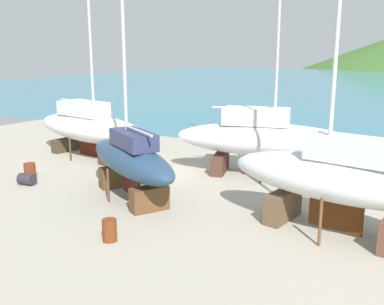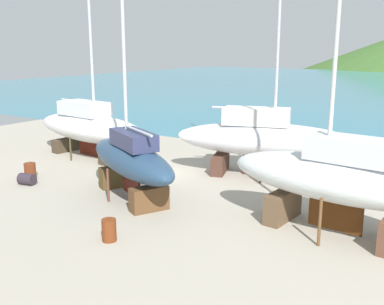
% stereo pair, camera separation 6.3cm
% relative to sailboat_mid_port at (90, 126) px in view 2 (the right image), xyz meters
% --- Properties ---
extents(ground_plane, '(45.82, 45.82, 0.00)m').
position_rel_sailboat_mid_port_xyz_m(ground_plane, '(6.95, -3.15, -2.03)').
color(ground_plane, '#A9A190').
extents(sailboat_mid_port, '(10.46, 4.05, 16.55)m').
position_rel_sailboat_mid_port_xyz_m(sailboat_mid_port, '(0.00, 0.00, 0.00)').
color(sailboat_mid_port, '#423426').
rests_on(sailboat_mid_port, ground).
extents(sailboat_small_center, '(9.35, 3.56, 13.36)m').
position_rel_sailboat_mid_port_xyz_m(sailboat_small_center, '(17.77, -3.85, 0.23)').
color(sailboat_small_center, brown).
rests_on(sailboat_small_center, ground).
extents(sailboat_large_starboard, '(10.63, 5.85, 18.17)m').
position_rel_sailboat_mid_port_xyz_m(sailboat_large_starboard, '(11.84, 2.10, 0.19)').
color(sailboat_large_starboard, '#4E391D').
rests_on(sailboat_large_starboard, ground).
extents(sailboat_far_slipway, '(8.38, 5.61, 13.05)m').
position_rel_sailboat_mid_port_xyz_m(sailboat_far_slipway, '(8.15, -5.12, -0.06)').
color(sailboat_far_slipway, brown).
rests_on(sailboat_far_slipway, ground).
extents(worker, '(0.49, 0.47, 1.75)m').
position_rel_sailboat_mid_port_xyz_m(worker, '(-5.30, 2.82, -1.12)').
color(worker, orange).
rests_on(worker, ground).
extents(barrel_tipped_right, '(0.77, 0.77, 0.87)m').
position_rel_sailboat_mid_port_xyz_m(barrel_tipped_right, '(10.77, -9.43, -1.60)').
color(barrel_tipped_right, maroon).
rests_on(barrel_tipped_right, ground).
extents(barrel_tipped_left, '(0.87, 0.87, 0.86)m').
position_rel_sailboat_mid_port_xyz_m(barrel_tipped_left, '(1.02, -5.68, -1.60)').
color(barrel_tipped_left, brown).
rests_on(barrel_tipped_left, ground).
extents(barrel_by_slipway, '(0.97, 0.80, 0.62)m').
position_rel_sailboat_mid_port_xyz_m(barrel_by_slipway, '(1.99, -6.63, -1.72)').
color(barrel_by_slipway, '#312832').
rests_on(barrel_by_slipway, ground).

